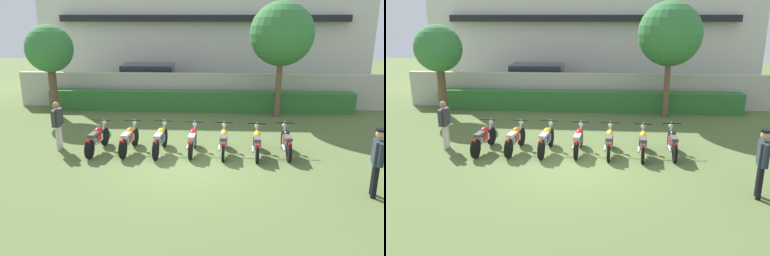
% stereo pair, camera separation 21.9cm
% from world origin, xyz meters
% --- Properties ---
extents(ground, '(60.00, 60.00, 0.00)m').
position_xyz_m(ground, '(0.00, 0.00, 0.00)').
color(ground, '#566B38').
extents(building, '(18.74, 6.50, 7.97)m').
position_xyz_m(building, '(0.00, 14.09, 3.99)').
color(building, silver).
rests_on(building, ground).
extents(compound_wall, '(17.80, 0.30, 1.68)m').
position_xyz_m(compound_wall, '(0.00, 7.65, 0.84)').
color(compound_wall, '#BCB7A8').
rests_on(compound_wall, ground).
extents(hedge_row, '(14.24, 0.70, 0.94)m').
position_xyz_m(hedge_row, '(0.00, 6.95, 0.47)').
color(hedge_row, '#337033').
rests_on(hedge_row, ground).
extents(parked_car, '(4.53, 2.14, 1.89)m').
position_xyz_m(parked_car, '(-2.67, 9.37, 0.94)').
color(parked_car, black).
rests_on(parked_car, ground).
extents(tree_near_inspector, '(2.06, 2.06, 4.00)m').
position_xyz_m(tree_near_inspector, '(-6.50, 5.78, 2.91)').
color(tree_near_inspector, brown).
rests_on(tree_near_inspector, ground).
extents(tree_far_side, '(2.71, 2.71, 4.96)m').
position_xyz_m(tree_far_side, '(3.50, 6.06, 3.59)').
color(tree_far_side, brown).
rests_on(tree_far_side, ground).
extents(motorcycle_in_row_0, '(0.60, 1.96, 0.97)m').
position_xyz_m(motorcycle_in_row_0, '(-3.10, 0.98, 0.45)').
color(motorcycle_in_row_0, black).
rests_on(motorcycle_in_row_0, ground).
extents(motorcycle_in_row_1, '(0.60, 1.89, 0.96)m').
position_xyz_m(motorcycle_in_row_1, '(-2.05, 1.03, 0.45)').
color(motorcycle_in_row_1, black).
rests_on(motorcycle_in_row_1, ground).
extents(motorcycle_in_row_2, '(0.60, 1.93, 0.97)m').
position_xyz_m(motorcycle_in_row_2, '(-1.02, 1.00, 0.45)').
color(motorcycle_in_row_2, black).
rests_on(motorcycle_in_row_2, ground).
extents(motorcycle_in_row_3, '(0.60, 1.80, 0.94)m').
position_xyz_m(motorcycle_in_row_3, '(0.03, 1.06, 0.44)').
color(motorcycle_in_row_3, black).
rests_on(motorcycle_in_row_3, ground).
extents(motorcycle_in_row_4, '(0.60, 1.87, 0.94)m').
position_xyz_m(motorcycle_in_row_4, '(1.03, 1.02, 0.44)').
color(motorcycle_in_row_4, black).
rests_on(motorcycle_in_row_4, ground).
extents(motorcycle_in_row_5, '(0.60, 1.88, 0.94)m').
position_xyz_m(motorcycle_in_row_5, '(2.09, 0.95, 0.44)').
color(motorcycle_in_row_5, black).
rests_on(motorcycle_in_row_5, ground).
extents(motorcycle_in_row_6, '(0.60, 1.83, 0.96)m').
position_xyz_m(motorcycle_in_row_6, '(3.04, 1.05, 0.45)').
color(motorcycle_in_row_6, black).
rests_on(motorcycle_in_row_6, ground).
extents(inspector_person, '(0.22, 0.66, 1.62)m').
position_xyz_m(inspector_person, '(-4.45, 1.18, 0.95)').
color(inspector_person, beige).
rests_on(inspector_person, ground).
extents(officer_0, '(0.33, 0.67, 1.73)m').
position_xyz_m(officer_0, '(4.68, -1.83, 1.03)').
color(officer_0, black).
rests_on(officer_0, ground).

